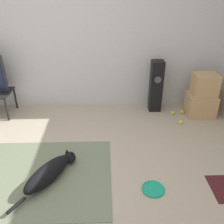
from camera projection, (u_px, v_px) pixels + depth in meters
ground_plane at (65, 181)px, 3.01m from camera, size 12.00×12.00×0.00m
wall_back at (75, 37)px, 4.25m from camera, size 8.00×0.06×2.55m
area_rug at (44, 175)px, 3.09m from camera, size 1.65×1.40×0.01m
dog at (50, 172)px, 2.97m from camera, size 0.63×0.93×0.24m
frisbee at (153, 189)px, 2.88m from camera, size 0.27×0.27×0.03m
cardboard_box_lower at (200, 104)px, 4.40m from camera, size 0.48×0.41×0.39m
cardboard_box_upper at (205, 85)px, 4.20m from camera, size 0.40×0.34×0.37m
floor_speaker at (156, 86)px, 4.43m from camera, size 0.21×0.22×0.93m
tennis_ball_by_boxes at (173, 113)px, 4.47m from camera, size 0.07×0.07×0.07m
tennis_ball_near_speaker at (182, 112)px, 4.50m from camera, size 0.07×0.07×0.07m
tennis_ball_loose_on_carpet at (181, 122)px, 4.18m from camera, size 0.07×0.07×0.07m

